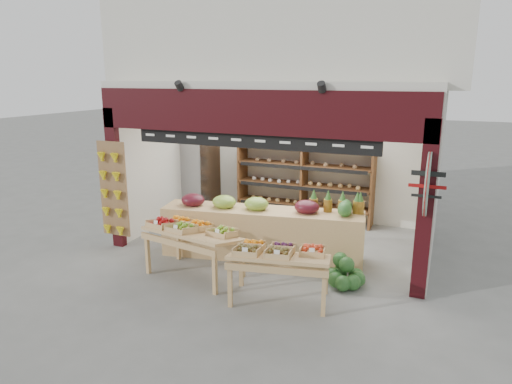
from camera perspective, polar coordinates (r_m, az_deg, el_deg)
The scene contains 11 objects.
ground at distance 8.87m, azimuth 1.89°, elevation -6.89°, with size 60.00×60.00×0.00m, color slate.
shop_structure at distance 9.83m, azimuth 5.64°, elevation 18.39°, with size 6.36×5.12×5.40m.
banana_board at distance 8.92m, azimuth -17.49°, elevation 0.08°, with size 0.60×0.15×1.80m.
gift_sign at distance 6.75m, azimuth 20.64°, elevation 0.95°, with size 0.04×0.93×0.92m.
back_shelving at distance 10.30m, azimuth 6.06°, elevation 3.03°, with size 3.11×0.51×1.91m.
refrigerator at distance 10.87m, azimuth -7.17°, elevation 2.11°, with size 0.73×0.73×1.87m, color #AEB0B4.
cardboard_stack at distance 9.69m, azimuth -6.62°, elevation -3.63°, with size 1.04×0.86×0.66m.
mid_counter at distance 8.24m, azimuth 0.68°, elevation -4.92°, with size 3.66×1.31×1.12m.
display_table_left at distance 7.55m, azimuth -8.23°, elevation -4.75°, with size 1.65×1.10×0.98m.
display_table_right at distance 6.65m, azimuth 2.56°, elevation -7.70°, with size 1.56×1.07×0.94m.
watermelon_pile at distance 7.41m, azimuth 11.04°, elevation -10.12°, with size 0.65×0.62×0.47m.
Camera 1 is at (2.95, -7.74, 3.19)m, focal length 32.00 mm.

